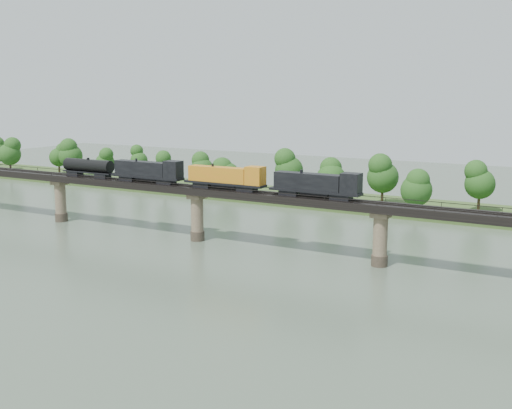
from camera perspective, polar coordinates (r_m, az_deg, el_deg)
The scene contains 6 objects.
ground at distance 114.01m, azimuth -13.91°, elevation -6.16°, with size 400.00×400.00×0.00m, color #3D4D3C.
far_bank at distance 183.13m, azimuth 4.67°, elevation 0.54°, with size 300.00×24.00×1.60m, color #2F481D.
bridge at distance 135.27m, azimuth -5.25°, elevation -0.94°, with size 236.00×30.00×11.50m.
bridge_superstructure at distance 134.19m, azimuth -5.30°, elevation 1.71°, with size 220.00×4.90×0.75m.
far_treeline at distance 181.60m, azimuth 1.75°, elevation 3.04°, with size 289.06×17.54×13.60m.
freight_train at distance 133.67m, azimuth -5.17°, elevation 2.60°, with size 73.62×2.87×5.07m.
Camera 1 is at (76.27, -78.60, 31.68)m, focal length 45.00 mm.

